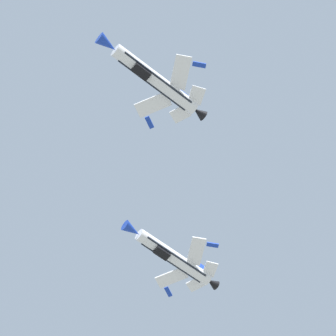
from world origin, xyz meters
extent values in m
cylinder|color=white|center=(0.66, 32.64, 84.48)|extent=(11.25, 7.45, 1.70)
cube|color=black|center=(0.67, 32.62, 84.01)|extent=(9.47, 6.29, 0.48)
cone|color=#1938A8|center=(-5.54, 29.08, 84.48)|extent=(2.86, 2.55, 1.56)
cone|color=black|center=(6.51, 36.00, 84.48)|extent=(2.06, 1.98, 1.36)
ellipsoid|color=#192333|center=(-1.65, 31.36, 85.11)|extent=(3.35, 2.60, 1.16)
cube|color=black|center=(-1.19, 31.53, 83.67)|extent=(2.48, 2.09, 0.90)
cube|color=white|center=(3.45, 31.23, 84.54)|extent=(2.04, 4.26, 0.43)
cube|color=#1938A8|center=(5.46, 29.97, 84.65)|extent=(1.61, 0.62, 0.27)
cube|color=white|center=(0.85, 35.75, 84.25)|extent=(4.57, 3.84, 0.43)
cube|color=#1938A8|center=(0.78, 38.13, 84.13)|extent=(1.33, 1.66, 0.27)
cube|color=white|center=(5.84, 33.86, 84.56)|extent=(1.99, 2.42, 0.28)
cube|color=white|center=(4.32, 36.50, 84.39)|extent=(2.78, 2.70, 0.28)
cube|color=#1938A8|center=(4.77, 35.12, 86.28)|extent=(2.43, 1.59, 2.61)
cylinder|color=white|center=(7.01, 57.37, 83.70)|extent=(11.25, 7.45, 1.70)
cube|color=black|center=(7.03, 57.33, 83.23)|extent=(9.47, 6.30, 0.52)
cone|color=#1938A8|center=(0.81, 53.81, 83.70)|extent=(2.86, 2.55, 1.56)
cone|color=black|center=(12.86, 60.73, 83.70)|extent=(2.06, 1.98, 1.36)
ellipsoid|color=#192333|center=(4.69, 56.10, 84.33)|extent=(3.37, 2.63, 1.19)
cube|color=black|center=(5.17, 56.23, 82.90)|extent=(2.49, 2.11, 0.93)
cube|color=white|center=(9.79, 55.96, 83.84)|extent=(2.04, 4.26, 0.57)
cube|color=#1938A8|center=(11.80, 54.71, 84.03)|extent=(1.61, 0.63, 0.29)
cube|color=white|center=(7.20, 60.47, 83.39)|extent=(4.57, 3.84, 0.57)
cube|color=#1938A8|center=(7.13, 62.84, 83.20)|extent=(1.34, 1.66, 0.29)
cube|color=white|center=(12.18, 58.59, 83.83)|extent=(1.99, 2.42, 0.35)
cube|color=white|center=(10.67, 61.23, 83.57)|extent=(2.78, 2.70, 0.35)
cube|color=#1938A8|center=(11.09, 59.90, 85.50)|extent=(2.47, 1.66, 2.61)
camera|label=1|loc=(-3.51, -2.25, 1.49)|focal=80.79mm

